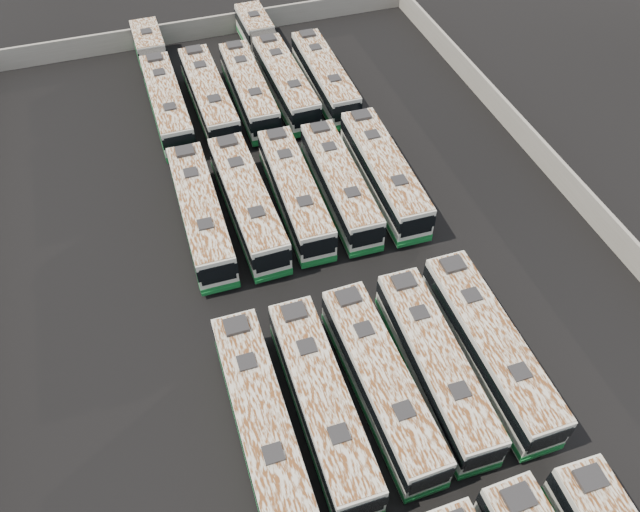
{
  "coord_description": "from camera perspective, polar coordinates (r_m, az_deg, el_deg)",
  "views": [
    {
      "loc": [
        -7.86,
        -25.7,
        33.62
      ],
      "look_at": [
        1.23,
        1.58,
        1.6
      ],
      "focal_mm": 35.0,
      "sensor_mm": 36.0,
      "label": 1
    }
  ],
  "objects": [
    {
      "name": "bus_midback_center",
      "position": [
        47.36,
        -2.31,
        5.85
      ],
      "size": [
        2.97,
        12.72,
        3.57
      ],
      "rotation": [
        0.0,
        0.0,
        -0.02
      ],
      "color": "#B9BDB6",
      "rests_on": "ground"
    },
    {
      "name": "bus_midfront_far_left",
      "position": [
        35.85,
        -5.39,
        -14.64
      ],
      "size": [
        2.82,
        13.06,
        3.68
      ],
      "rotation": [
        0.0,
        0.0,
        -0.0
      ],
      "color": "#B9BDB6",
      "rests_on": "ground"
    },
    {
      "name": "bus_midfront_center",
      "position": [
        37.03,
        5.58,
        -11.42
      ],
      "size": [
        2.99,
        12.86,
        3.61
      ],
      "rotation": [
        0.0,
        0.0,
        0.02
      ],
      "color": "#B9BDB6",
      "rests_on": "ground"
    },
    {
      "name": "perimeter_wall",
      "position": [
        42.19,
        -0.91,
        -2.36
      ],
      "size": [
        45.2,
        73.2,
        2.2
      ],
      "color": "slate",
      "rests_on": "ground"
    },
    {
      "name": "bus_back_center",
      "position": [
        58.54,
        -6.52,
        14.85
      ],
      "size": [
        2.78,
        12.63,
        3.55
      ],
      "rotation": [
        0.0,
        0.0,
        -0.01
      ],
      "color": "#B9BDB6",
      "rests_on": "ground"
    },
    {
      "name": "bus_back_right",
      "position": [
        62.05,
        -4.16,
        17.13
      ],
      "size": [
        3.02,
        19.85,
        3.59
      ],
      "rotation": [
        0.0,
        0.0,
        0.02
      ],
      "color": "#B9BDB6",
      "rests_on": "ground"
    },
    {
      "name": "bus_back_far_right",
      "position": [
        59.94,
        0.42,
        16.04
      ],
      "size": [
        2.77,
        12.66,
        3.56
      ],
      "rotation": [
        0.0,
        0.0,
        -0.01
      ],
      "color": "#B9BDB6",
      "rests_on": "ground"
    },
    {
      "name": "ground",
      "position": [
        43.05,
        -0.89,
        -3.29
      ],
      "size": [
        140.0,
        140.0,
        0.0
      ],
      "primitive_type": "plane",
      "color": "black",
      "rests_on": "ground"
    },
    {
      "name": "bus_midback_right",
      "position": [
        48.06,
        1.82,
        6.6
      ],
      "size": [
        2.96,
        12.63,
        3.54
      ],
      "rotation": [
        0.0,
        0.0,
        -0.02
      ],
      "color": "#B9BDB6",
      "rests_on": "ground"
    },
    {
      "name": "bus_midback_far_left",
      "position": [
        46.42,
        -10.85,
        3.87
      ],
      "size": [
        2.86,
        12.97,
        3.65
      ],
      "rotation": [
        0.0,
        0.0,
        -0.01
      ],
      "color": "#B9BDB6",
      "rests_on": "ground"
    },
    {
      "name": "bus_midfront_far_right",
      "position": [
        39.46,
        15.21,
        -8.02
      ],
      "size": [
        2.78,
        13.12,
        3.7
      ],
      "rotation": [
        0.0,
        0.0,
        -0.0
      ],
      "color": "#B9BDB6",
      "rests_on": "ground"
    },
    {
      "name": "bus_midback_far_right",
      "position": [
        49.17,
        5.85,
        7.59
      ],
      "size": [
        3.06,
        13.15,
        3.69
      ],
      "rotation": [
        0.0,
        0.0,
        -0.02
      ],
      "color": "#B9BDB6",
      "rests_on": "ground"
    },
    {
      "name": "bus_back_far_left",
      "position": [
        60.78,
        -14.34,
        15.02
      ],
      "size": [
        2.84,
        19.72,
        3.57
      ],
      "rotation": [
        0.0,
        0.0,
        0.01
      ],
      "color": "#B9BDB6",
      "rests_on": "ground"
    },
    {
      "name": "bus_midback_left",
      "position": [
        46.71,
        -6.65,
        4.9
      ],
      "size": [
        3.06,
        13.19,
        3.7
      ],
      "rotation": [
        0.0,
        0.0,
        0.02
      ],
      "color": "#B9BDB6",
      "rests_on": "ground"
    },
    {
      "name": "bus_midfront_left",
      "position": [
        36.2,
        0.17,
        -13.21
      ],
      "size": [
        2.83,
        12.98,
        3.66
      ],
      "rotation": [
        0.0,
        0.0,
        -0.01
      ],
      "color": "#B9BDB6",
      "rests_on": "ground"
    },
    {
      "name": "bus_midfront_right",
      "position": [
        38.13,
        10.46,
        -9.71
      ],
      "size": [
        2.96,
        12.74,
        3.57
      ],
      "rotation": [
        0.0,
        0.0,
        -0.02
      ],
      "color": "#B9BDB6",
      "rests_on": "ground"
    },
    {
      "name": "bus_back_left",
      "position": [
        58.08,
        -10.11,
        14.16
      ],
      "size": [
        2.95,
        12.98,
        3.65
      ],
      "rotation": [
        0.0,
        0.0,
        0.02
      ],
      "color": "#B9BDB6",
      "rests_on": "ground"
    }
  ]
}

